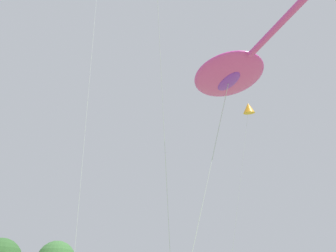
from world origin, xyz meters
TOP-DOWN VIEW (x-y plane):
  - big_show_kite at (3.13, 13.23)m, footprint 5.04×9.80m
  - small_kite_delta_white at (17.12, 25.57)m, footprint 4.33×2.27m

SIDE VIEW (x-z plane):
  - big_show_kite at x=3.13m, z-range 5.46..17.15m
  - small_kite_delta_white at x=17.12m, z-range 9.23..28.97m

